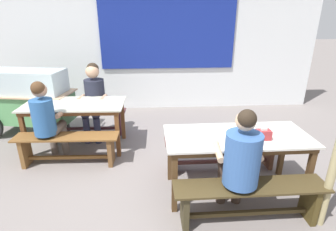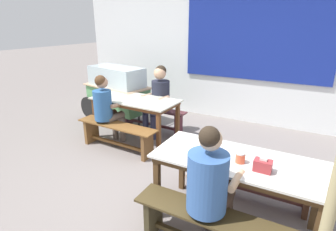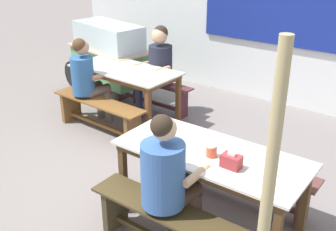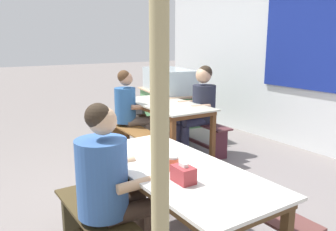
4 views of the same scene
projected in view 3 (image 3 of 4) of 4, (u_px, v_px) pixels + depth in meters
The scene contains 14 objects.
ground_plane at pixel (143, 173), 4.62m from camera, with size 40.00×40.00×0.00m, color slate.
dining_table_far at pixel (125, 74), 5.68m from camera, with size 1.57×0.79×0.77m.
dining_table_near at pixel (211, 160), 3.53m from camera, with size 1.67×0.75×0.77m.
bench_far_back at pixel (150, 91), 6.22m from camera, with size 1.45×0.30×0.45m.
bench_far_front at pixel (99, 112), 5.47m from camera, with size 1.48×0.35×0.45m.
bench_near_back at pixel (236, 173), 4.08m from camera, with size 1.61×0.29×0.45m.
bench_near_front at pixel (175, 229), 3.30m from camera, with size 1.58×0.33×0.45m.
food_cart at pixel (109, 54), 6.70m from camera, with size 1.86×0.99×1.17m.
person_left_back_turned at pixel (87, 77), 5.50m from camera, with size 0.44×0.54×1.25m.
person_near_front at pixel (168, 176), 3.24m from camera, with size 0.47×0.56×1.28m.
person_center_facing at pixel (157, 65), 5.87m from camera, with size 0.47×0.60×1.31m.
tissue_box at pixel (231, 161), 3.25m from camera, with size 0.16×0.11×0.13m.
condiment_jar at pixel (212, 151), 3.42m from camera, with size 0.09×0.09×0.11m.
wooden_support_post at pixel (268, 194), 2.54m from camera, with size 0.08×0.08×2.00m, color tan.
Camera 3 is at (2.60, -2.99, 2.48)m, focal length 43.77 mm.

